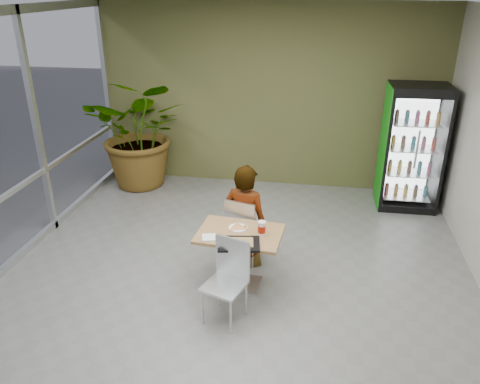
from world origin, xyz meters
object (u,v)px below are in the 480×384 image
(chair_far, at_px, (243,226))
(cafeteria_tray, at_px, (239,244))
(chair_near, at_px, (228,273))
(potted_plant, at_px, (142,132))
(soda_cup, at_px, (262,228))
(beverage_fridge, at_px, (412,148))
(dining_table, at_px, (240,248))
(seated_woman, at_px, (245,225))

(chair_far, height_order, cafeteria_tray, chair_far)
(chair_near, relative_size, potted_plant, 0.47)
(soda_cup, xyz_separation_m, beverage_fridge, (2.08, 2.75, 0.18))
(potted_plant, bearing_deg, beverage_fridge, -1.69)
(dining_table, relative_size, cafeteria_tray, 2.23)
(chair_far, distance_m, chair_near, 1.10)
(dining_table, distance_m, cafeteria_tray, 0.37)
(dining_table, xyz_separation_m, chair_far, (-0.05, 0.53, 0.01))
(soda_cup, height_order, cafeteria_tray, soda_cup)
(chair_far, bearing_deg, chair_near, 106.39)
(dining_table, relative_size, chair_far, 1.11)
(seated_woman, xyz_separation_m, potted_plant, (-2.25, 2.30, 0.46))
(chair_far, height_order, soda_cup, chair_far)
(chair_far, bearing_deg, seated_woman, -104.69)
(chair_near, height_order, seated_woman, seated_woman)
(chair_near, bearing_deg, chair_far, 109.48)
(chair_far, xyz_separation_m, seated_woman, (0.03, 0.04, -0.01))
(soda_cup, xyz_separation_m, cafeteria_tray, (-0.22, -0.28, -0.07))
(seated_woman, height_order, beverage_fridge, beverage_fridge)
(beverage_fridge, relative_size, potted_plant, 1.01)
(chair_far, bearing_deg, soda_cup, 135.34)
(seated_woman, bearing_deg, cafeteria_tray, 109.53)
(chair_far, bearing_deg, dining_table, 110.71)
(beverage_fridge, bearing_deg, dining_table, -131.55)
(soda_cup, bearing_deg, beverage_fridge, 52.82)
(chair_far, bearing_deg, beverage_fridge, -122.11)
(potted_plant, bearing_deg, dining_table, -51.68)
(chair_far, relative_size, cafeteria_tray, 2.00)
(potted_plant, bearing_deg, chair_near, -56.93)
(dining_table, bearing_deg, chair_far, 95.52)
(potted_plant, bearing_deg, seated_woman, -45.69)
(cafeteria_tray, bearing_deg, soda_cup, 52.15)
(soda_cup, distance_m, cafeteria_tray, 0.36)
(dining_table, distance_m, beverage_fridge, 3.63)
(cafeteria_tray, height_order, beverage_fridge, beverage_fridge)
(dining_table, xyz_separation_m, soda_cup, (0.26, -0.01, 0.30))
(soda_cup, bearing_deg, chair_far, 120.16)
(chair_far, bearing_deg, potted_plant, -31.39)
(dining_table, relative_size, potted_plant, 0.52)
(dining_table, height_order, beverage_fridge, beverage_fridge)
(dining_table, bearing_deg, potted_plant, 128.32)
(chair_near, bearing_deg, cafeteria_tray, 94.61)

